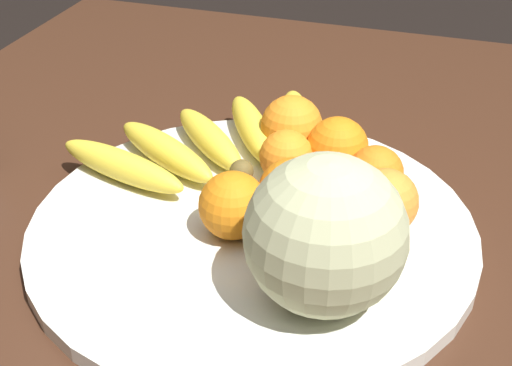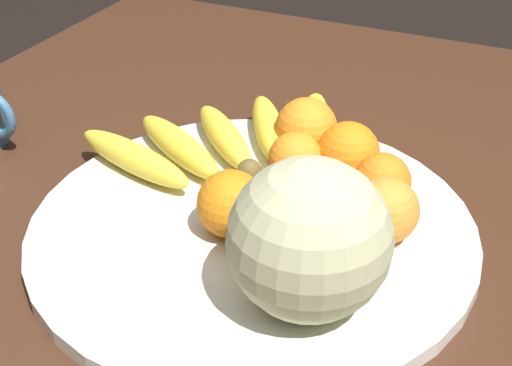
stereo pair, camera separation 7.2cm
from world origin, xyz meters
name	(u,v)px [view 1 (the left image)]	position (x,y,z in m)	size (l,w,h in m)	color
kitchen_table	(233,334)	(0.00, 0.00, 0.64)	(1.43, 1.12, 0.72)	#3D2316
fruit_bowl	(256,229)	(0.07, 0.00, 0.73)	(0.47, 0.47, 0.02)	silver
melon	(325,235)	(-0.03, -0.10, 0.81)	(0.14, 0.14, 0.14)	#B2B789
banana_bunch	(213,141)	(0.18, 0.09, 0.75)	(0.29, 0.29, 0.04)	brown
orange_front_left	(375,173)	(0.15, -0.11, 0.77)	(0.06, 0.06, 0.06)	orange
orange_front_right	(286,157)	(0.16, -0.01, 0.77)	(0.06, 0.06, 0.06)	orange
orange_mid_center	(292,192)	(0.08, -0.04, 0.77)	(0.07, 0.07, 0.07)	orange
orange_back_left	(233,205)	(0.04, 0.01, 0.77)	(0.07, 0.07, 0.07)	orange
orange_back_right	(337,148)	(0.19, -0.06, 0.77)	(0.07, 0.07, 0.07)	orange
orange_top_small	(295,127)	(0.22, 0.00, 0.77)	(0.07, 0.07, 0.07)	orange
orange_side_extra	(385,202)	(0.10, -0.13, 0.77)	(0.07, 0.07, 0.07)	orange
produce_tag	(314,184)	(0.15, -0.04, 0.74)	(0.10, 0.06, 0.00)	white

